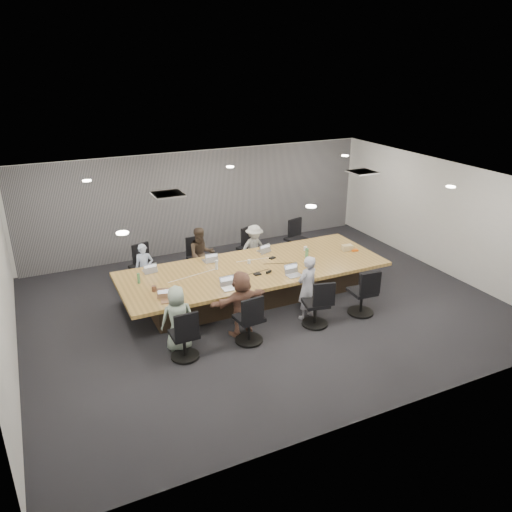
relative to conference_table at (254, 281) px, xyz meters
name	(u,v)px	position (x,y,z in m)	size (l,w,h in m)	color
floor	(264,306)	(0.00, -0.50, -0.40)	(10.00, 8.00, 0.00)	black
ceiling	(265,182)	(0.00, -0.50, 2.40)	(10.00, 8.00, 0.00)	white
wall_back	(201,201)	(0.00, 3.50, 1.00)	(10.00, 2.80, 0.00)	beige
wall_front	(386,337)	(0.00, -4.50, 1.00)	(10.00, 2.80, 0.00)	beige
wall_left	(3,292)	(-5.00, -0.50, 1.00)	(8.00, 2.80, 0.00)	beige
wall_right	(442,217)	(5.00, -0.50, 1.00)	(8.00, 2.80, 0.00)	beige
curtain	(202,201)	(0.00, 3.42, 1.00)	(9.80, 0.04, 2.80)	slate
conference_table	(254,281)	(0.00, 0.00, 0.00)	(6.00, 2.20, 0.74)	#33271B
chair_0	(142,270)	(-2.17, 1.70, 0.00)	(0.54, 0.54, 0.80)	black
chair_1	(197,262)	(-0.78, 1.70, -0.03)	(0.50, 0.50, 0.74)	black
chair_2	(249,251)	(0.64, 1.70, 0.01)	(0.56, 0.56, 0.82)	black
chair_3	(296,242)	(2.07, 1.70, 0.03)	(0.59, 0.59, 0.87)	black
chair_4	(184,338)	(-2.20, -1.70, 0.01)	(0.55, 0.55, 0.82)	black
chair_5	(249,322)	(-0.91, -1.70, 0.03)	(0.58, 0.58, 0.86)	black
chair_6	(315,307)	(0.58, -1.70, 0.02)	(0.57, 0.57, 0.84)	black
chair_7	(362,295)	(1.73, -1.70, 0.04)	(0.59, 0.59, 0.87)	black
person_0	(144,268)	(-2.17, 1.35, 0.19)	(0.43, 0.28, 1.17)	#A8BADC
laptop_0	(150,271)	(-2.17, 0.80, 0.35)	(0.30, 0.21, 0.02)	#B2B2B7
person_1	(201,255)	(-0.78, 1.35, 0.28)	(0.67, 0.52, 1.37)	#342921
laptop_1	(209,260)	(-0.78, 0.80, 0.35)	(0.30, 0.21, 0.02)	#B2B2B7
person_2	(254,248)	(0.64, 1.35, 0.22)	(0.80, 0.46, 1.24)	#A1A2A0
laptop_2	(264,251)	(0.64, 0.80, 0.35)	(0.31, 0.21, 0.02)	#B2B2B7
person_4	(178,318)	(-2.20, -1.35, 0.24)	(0.63, 0.41, 1.28)	#94AA99
laptop_4	(169,301)	(-2.20, -0.80, 0.35)	(0.30, 0.21, 0.02)	#8C6647
person_5	(241,303)	(-0.91, -1.35, 0.27)	(1.24, 0.40, 1.34)	brown
laptop_5	(230,288)	(-0.91, -0.80, 0.35)	(0.33, 0.23, 0.02)	#B2B2B7
person_6	(307,288)	(0.58, -1.35, 0.30)	(0.51, 0.33, 1.40)	#9B9CAD
laptop_6	(294,276)	(0.58, -0.80, 0.35)	(0.33, 0.22, 0.02)	#B2B2B7
bottle_green_left	(139,278)	(-2.54, 0.28, 0.45)	(0.06, 0.06, 0.22)	#4A8351
bottle_green_right	(307,254)	(1.30, -0.12, 0.48)	(0.08, 0.08, 0.28)	#4A8351
bottle_clear	(217,265)	(-0.80, 0.26, 0.44)	(0.06, 0.06, 0.21)	silver
cup_white_far	(249,262)	(-0.01, 0.25, 0.38)	(0.07, 0.07, 0.09)	white
cup_white_near	(305,249)	(1.57, 0.40, 0.39)	(0.08, 0.08, 0.10)	white
mug_brown	(154,289)	(-2.35, -0.25, 0.40)	(0.10, 0.10, 0.12)	brown
mic_left	(257,274)	(-0.11, -0.40, 0.35)	(0.15, 0.10, 0.03)	black
mic_right	(272,258)	(0.61, 0.29, 0.35)	(0.15, 0.10, 0.03)	black
stapler	(269,272)	(0.15, -0.43, 0.37)	(0.15, 0.04, 0.05)	black
canvas_bag	(347,248)	(2.50, -0.02, 0.41)	(0.25, 0.16, 0.14)	tan
snack_packet	(355,250)	(2.65, -0.13, 0.36)	(0.16, 0.11, 0.04)	#D95508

